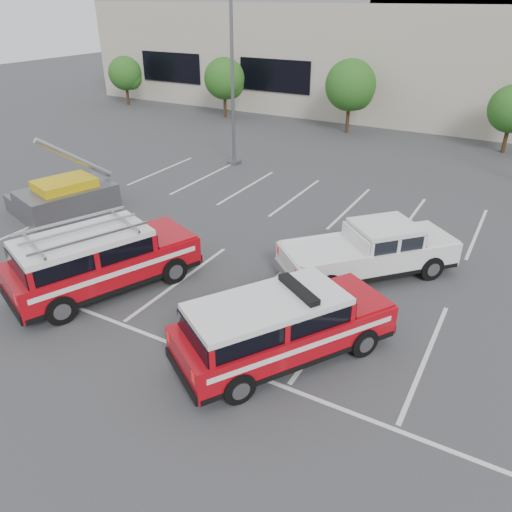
{
  "coord_description": "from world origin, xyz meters",
  "views": [
    {
      "loc": [
        6.62,
        -11.29,
        8.53
      ],
      "look_at": [
        -0.39,
        1.08,
        1.05
      ],
      "focal_mm": 35.0,
      "sensor_mm": 36.0,
      "label": 1
    }
  ],
  "objects_px": {
    "ladder_suv": "(101,264)",
    "utility_rig": "(64,198)",
    "fire_chief_suv": "(281,330)",
    "tree_mid_left": "(352,87)",
    "tree_far_left": "(126,75)",
    "light_pole_left": "(232,67)",
    "convention_building": "(462,51)",
    "white_pickup": "(369,255)",
    "tree_left": "(226,80)"
  },
  "relations": [
    {
      "from": "ladder_suv",
      "to": "utility_rig",
      "type": "height_order",
      "value": "utility_rig"
    },
    {
      "from": "fire_chief_suv",
      "to": "tree_mid_left",
      "type": "bearing_deg",
      "value": 138.62
    },
    {
      "from": "tree_mid_left",
      "to": "fire_chief_suv",
      "type": "xyz_separation_m",
      "value": [
        6.92,
        -23.87,
        -2.22
      ]
    },
    {
      "from": "fire_chief_suv",
      "to": "ladder_suv",
      "type": "height_order",
      "value": "ladder_suv"
    },
    {
      "from": "ladder_suv",
      "to": "utility_rig",
      "type": "xyz_separation_m",
      "value": [
        -6.07,
        3.86,
        -0.22
      ]
    },
    {
      "from": "tree_far_left",
      "to": "utility_rig",
      "type": "bearing_deg",
      "value": -54.2
    },
    {
      "from": "tree_mid_left",
      "to": "tree_far_left",
      "type": "bearing_deg",
      "value": -180.0
    },
    {
      "from": "tree_far_left",
      "to": "light_pole_left",
      "type": "xyz_separation_m",
      "value": [
        16.91,
        -10.05,
        2.68
      ]
    },
    {
      "from": "convention_building",
      "to": "tree_mid_left",
      "type": "relative_size",
      "value": 12.38
    },
    {
      "from": "fire_chief_suv",
      "to": "white_pickup",
      "type": "height_order",
      "value": "fire_chief_suv"
    },
    {
      "from": "convention_building",
      "to": "tree_far_left",
      "type": "relative_size",
      "value": 15.04
    },
    {
      "from": "tree_mid_left",
      "to": "white_pickup",
      "type": "xyz_separation_m",
      "value": [
        7.52,
        -18.48,
        -2.32
      ]
    },
    {
      "from": "convention_building",
      "to": "utility_rig",
      "type": "distance_m",
      "value": 31.78
    },
    {
      "from": "tree_left",
      "to": "tree_mid_left",
      "type": "height_order",
      "value": "tree_mid_left"
    },
    {
      "from": "convention_building",
      "to": "fire_chief_suv",
      "type": "relative_size",
      "value": 10.09
    },
    {
      "from": "convention_building",
      "to": "tree_mid_left",
      "type": "height_order",
      "value": "convention_building"
    },
    {
      "from": "tree_far_left",
      "to": "tree_mid_left",
      "type": "distance_m",
      "value": 20.01
    },
    {
      "from": "white_pickup",
      "to": "tree_far_left",
      "type": "bearing_deg",
      "value": -171.04
    },
    {
      "from": "tree_mid_left",
      "to": "utility_rig",
      "type": "height_order",
      "value": "tree_mid_left"
    },
    {
      "from": "tree_mid_left",
      "to": "light_pole_left",
      "type": "xyz_separation_m",
      "value": [
        -3.09,
        -10.05,
        2.14
      ]
    },
    {
      "from": "tree_left",
      "to": "tree_mid_left",
      "type": "distance_m",
      "value": 10.0
    },
    {
      "from": "tree_far_left",
      "to": "fire_chief_suv",
      "type": "bearing_deg",
      "value": -41.57
    },
    {
      "from": "utility_rig",
      "to": "convention_building",
      "type": "bearing_deg",
      "value": 87.11
    },
    {
      "from": "convention_building",
      "to": "light_pole_left",
      "type": "relative_size",
      "value": 5.86
    },
    {
      "from": "fire_chief_suv",
      "to": "utility_rig",
      "type": "xyz_separation_m",
      "value": [
        -12.64,
        4.08,
        -0.13
      ]
    },
    {
      "from": "white_pickup",
      "to": "utility_rig",
      "type": "bearing_deg",
      "value": -131.51
    },
    {
      "from": "tree_left",
      "to": "white_pickup",
      "type": "distance_m",
      "value": 25.54
    },
    {
      "from": "tree_far_left",
      "to": "white_pickup",
      "type": "distance_m",
      "value": 33.19
    },
    {
      "from": "tree_far_left",
      "to": "tree_left",
      "type": "bearing_deg",
      "value": 0.0
    },
    {
      "from": "white_pickup",
      "to": "tree_mid_left",
      "type": "bearing_deg",
      "value": 154.98
    },
    {
      "from": "fire_chief_suv",
      "to": "tree_left",
      "type": "bearing_deg",
      "value": 157.79
    },
    {
      "from": "tree_mid_left",
      "to": "white_pickup",
      "type": "relative_size",
      "value": 0.85
    },
    {
      "from": "convention_building",
      "to": "light_pole_left",
      "type": "height_order",
      "value": "convention_building"
    },
    {
      "from": "convention_building",
      "to": "utility_rig",
      "type": "relative_size",
      "value": 13.65
    },
    {
      "from": "white_pickup",
      "to": "utility_rig",
      "type": "relative_size",
      "value": 1.29
    },
    {
      "from": "light_pole_left",
      "to": "white_pickup",
      "type": "distance_m",
      "value": 14.27
    },
    {
      "from": "light_pole_left",
      "to": "tree_far_left",
      "type": "bearing_deg",
      "value": 149.29
    },
    {
      "from": "tree_far_left",
      "to": "utility_rig",
      "type": "distance_m",
      "value": 24.46
    },
    {
      "from": "tree_far_left",
      "to": "utility_rig",
      "type": "relative_size",
      "value": 0.91
    },
    {
      "from": "light_pole_left",
      "to": "convention_building",
      "type": "bearing_deg",
      "value": 67.61
    },
    {
      "from": "convention_building",
      "to": "tree_mid_left",
      "type": "distance_m",
      "value": 11.19
    },
    {
      "from": "tree_left",
      "to": "fire_chief_suv",
      "type": "distance_m",
      "value": 29.32
    },
    {
      "from": "tree_left",
      "to": "fire_chief_suv",
      "type": "xyz_separation_m",
      "value": [
        16.92,
        -23.87,
        -1.95
      ]
    },
    {
      "from": "convention_building",
      "to": "ladder_suv",
      "type": "xyz_separation_m",
      "value": [
        -4.75,
        -33.46,
        -3.8
      ]
    },
    {
      "from": "tree_mid_left",
      "to": "light_pole_left",
      "type": "bearing_deg",
      "value": -107.1
    },
    {
      "from": "convention_building",
      "to": "tree_left",
      "type": "bearing_deg",
      "value": -146.95
    },
    {
      "from": "light_pole_left",
      "to": "utility_rig",
      "type": "bearing_deg",
      "value": -105.14
    },
    {
      "from": "tree_far_left",
      "to": "ladder_suv",
      "type": "relative_size",
      "value": 0.64
    },
    {
      "from": "tree_left",
      "to": "utility_rig",
      "type": "xyz_separation_m",
      "value": [
        4.27,
        -19.79,
        -2.08
      ]
    },
    {
      "from": "fire_chief_suv",
      "to": "ladder_suv",
      "type": "xyz_separation_m",
      "value": [
        -6.57,
        0.23,
        0.1
      ]
    }
  ]
}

